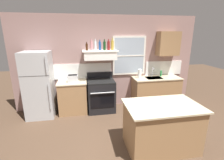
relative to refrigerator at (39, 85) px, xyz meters
name	(u,v)px	position (x,y,z in m)	size (l,w,h in m)	color
ground_plane	(126,151)	(1.90, -1.84, -0.88)	(16.00, 16.00, 0.00)	#4C3828
back_wall	(109,63)	(1.93, 0.39, 0.47)	(5.40, 0.11, 2.70)	gray
refrigerator	(39,85)	(0.00, 0.00, 0.00)	(0.70, 0.72, 1.76)	#B7BABC
counter_left_of_stove	(73,97)	(0.85, 0.06, -0.42)	(0.79, 0.63, 0.91)	#9E754C
toaster	(73,78)	(0.88, 0.04, 0.13)	(0.30, 0.20, 0.19)	silver
stove_range	(101,95)	(1.65, 0.02, -0.41)	(0.76, 0.69, 1.09)	black
range_hood_shelf	(100,55)	(1.65, 0.12, 0.74)	(0.96, 0.52, 0.24)	white
bottle_brown_stout	(87,47)	(1.30, 0.15, 0.96)	(0.06, 0.06, 0.23)	#381E0F
bottle_rose_pink	(91,46)	(1.42, 0.11, 0.99)	(0.07, 0.07, 0.30)	#C67F84
bottle_clear_tall	(95,45)	(1.53, 0.15, 0.99)	(0.06, 0.06, 0.31)	silver
bottle_blue_liqueur	(100,46)	(1.66, 0.16, 0.98)	(0.07, 0.07, 0.28)	#1E478C
bottle_dark_green_wine	(104,46)	(1.78, 0.11, 0.99)	(0.07, 0.07, 0.29)	#143819
bottle_red_label_wine	(109,46)	(1.89, 0.13, 0.99)	(0.07, 0.07, 0.30)	maroon
bottle_champagne_gold_foil	(112,45)	(2.00, 0.11, 1.00)	(0.08, 0.08, 0.32)	#B29333
counter_right_with_sink	(156,91)	(3.35, 0.06, -0.42)	(1.43, 0.63, 0.91)	#9E754C
sink_faucet	(153,71)	(3.25, 0.16, 0.21)	(0.03, 0.17, 0.28)	silver
paper_towel_roll	(140,74)	(2.80, 0.06, 0.17)	(0.11, 0.11, 0.27)	white
dish_soap_bottle	(161,73)	(3.53, 0.16, 0.12)	(0.06, 0.06, 0.18)	#268C3F
kitchen_island	(161,126)	(2.60, -1.82, -0.42)	(1.40, 0.90, 0.91)	#9E754C
upper_cabinet_right	(168,44)	(3.70, 0.20, 1.02)	(0.64, 0.32, 0.70)	#9E754C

